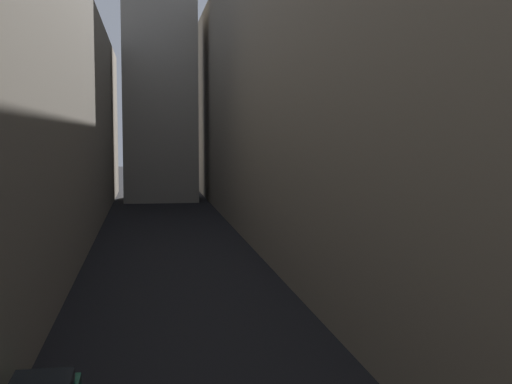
# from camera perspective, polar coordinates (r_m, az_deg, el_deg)

# --- Properties ---
(ground_plane) EXTENTS (264.00, 264.00, 0.00)m
(ground_plane) POSITION_cam_1_polar(r_m,az_deg,el_deg) (40.51, -6.69, -6.31)
(ground_plane) COLOR black
(building_block_right) EXTENTS (15.89, 108.00, 23.07)m
(building_block_right) POSITION_cam_1_polar(r_m,az_deg,el_deg) (44.52, 10.86, 9.55)
(building_block_right) COLOR #756B5B
(building_block_right) RESTS_ON ground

